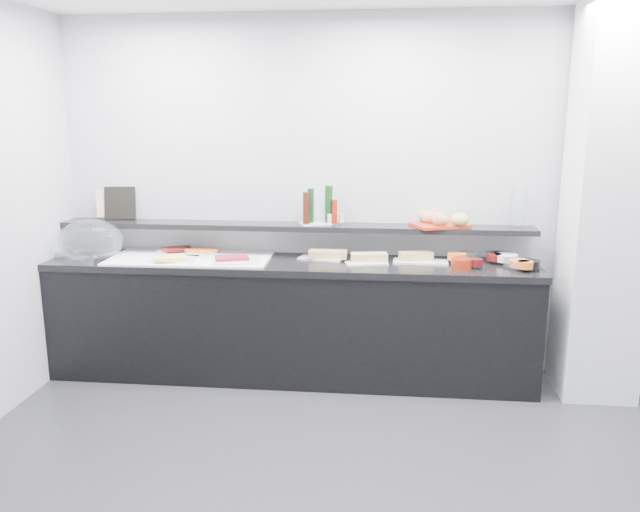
# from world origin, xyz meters

# --- Properties ---
(back_wall) EXTENTS (5.00, 0.02, 2.70)m
(back_wall) POSITION_xyz_m (0.00, 2.00, 1.35)
(back_wall) COLOR #B5B7BD
(back_wall) RESTS_ON ground
(column) EXTENTS (0.50, 0.50, 2.70)m
(column) POSITION_xyz_m (1.50, 1.65, 1.35)
(column) COLOR silver
(column) RESTS_ON ground
(buffet_cabinet) EXTENTS (3.60, 0.60, 0.85)m
(buffet_cabinet) POSITION_xyz_m (-0.70, 1.70, 0.42)
(buffet_cabinet) COLOR black
(buffet_cabinet) RESTS_ON ground
(counter_top) EXTENTS (3.62, 0.62, 0.05)m
(counter_top) POSITION_xyz_m (-0.70, 1.70, 0.88)
(counter_top) COLOR black
(counter_top) RESTS_ON buffet_cabinet
(wall_shelf) EXTENTS (3.60, 0.25, 0.04)m
(wall_shelf) POSITION_xyz_m (-0.70, 1.88, 1.13)
(wall_shelf) COLOR black
(wall_shelf) RESTS_ON back_wall
(cloche_base) EXTENTS (0.47, 0.37, 0.04)m
(cloche_base) POSITION_xyz_m (-2.29, 1.71, 0.92)
(cloche_base) COLOR #B2B5B9
(cloche_base) RESTS_ON counter_top
(cloche_dome) EXTENTS (0.53, 0.40, 0.34)m
(cloche_dome) POSITION_xyz_m (-2.22, 1.67, 1.03)
(cloche_dome) COLOR white
(cloche_dome) RESTS_ON cloche_base
(linen_runner) EXTENTS (1.21, 0.60, 0.01)m
(linen_runner) POSITION_xyz_m (-1.45, 1.69, 0.91)
(linen_runner) COLOR white
(linen_runner) RESTS_ON counter_top
(platter_meat_a) EXTENTS (0.34, 0.29, 0.01)m
(platter_meat_a) POSITION_xyz_m (-1.62, 1.84, 0.92)
(platter_meat_a) COLOR white
(platter_meat_a) RESTS_ON linen_runner
(food_meat_a) EXTENTS (0.26, 0.22, 0.02)m
(food_meat_a) POSITION_xyz_m (-1.62, 1.85, 0.94)
(food_meat_a) COLOR maroon
(food_meat_a) RESTS_ON platter_meat_a
(platter_salmon) EXTENTS (0.38, 0.30, 0.01)m
(platter_salmon) POSITION_xyz_m (-1.48, 1.80, 0.92)
(platter_salmon) COLOR silver
(platter_salmon) RESTS_ON linen_runner
(food_salmon) EXTENTS (0.25, 0.20, 0.02)m
(food_salmon) POSITION_xyz_m (-1.41, 1.83, 0.94)
(food_salmon) COLOR orange
(food_salmon) RESTS_ON platter_salmon
(platter_cheese) EXTENTS (0.34, 0.24, 0.01)m
(platter_cheese) POSITION_xyz_m (-1.55, 1.59, 0.92)
(platter_cheese) COLOR white
(platter_cheese) RESTS_ON linen_runner
(food_cheese) EXTENTS (0.26, 0.21, 0.02)m
(food_cheese) POSITION_xyz_m (-1.56, 1.53, 0.94)
(food_cheese) COLOR #FCEB62
(food_cheese) RESTS_ON platter_cheese
(platter_meat_b) EXTENTS (0.36, 0.27, 0.01)m
(platter_meat_b) POSITION_xyz_m (-1.07, 1.56, 0.92)
(platter_meat_b) COLOR white
(platter_meat_b) RESTS_ON linen_runner
(food_meat_b) EXTENTS (0.27, 0.22, 0.02)m
(food_meat_b) POSITION_xyz_m (-1.11, 1.59, 0.94)
(food_meat_b) COLOR maroon
(food_meat_b) RESTS_ON platter_meat_b
(sandwich_plate_left) EXTENTS (0.35, 0.22, 0.01)m
(sandwich_plate_left) POSITION_xyz_m (-0.48, 1.78, 0.91)
(sandwich_plate_left) COLOR silver
(sandwich_plate_left) RESTS_ON counter_top
(sandwich_food_left) EXTENTS (0.28, 0.11, 0.06)m
(sandwich_food_left) POSITION_xyz_m (-0.42, 1.77, 0.94)
(sandwich_food_left) COLOR tan
(sandwich_food_left) RESTS_ON sandwich_plate_left
(tongs_left) EXTENTS (0.16, 0.04, 0.01)m
(tongs_left) POSITION_xyz_m (-0.50, 1.76, 0.92)
(tongs_left) COLOR #AFB1B6
(tongs_left) RESTS_ON sandwich_plate_left
(sandwich_plate_mid) EXTENTS (0.32, 0.20, 0.01)m
(sandwich_plate_mid) POSITION_xyz_m (-0.13, 1.65, 0.91)
(sandwich_plate_mid) COLOR white
(sandwich_plate_mid) RESTS_ON counter_top
(sandwich_food_mid) EXTENTS (0.27, 0.14, 0.06)m
(sandwich_food_mid) POSITION_xyz_m (-0.11, 1.70, 0.94)
(sandwich_food_mid) COLOR tan
(sandwich_food_mid) RESTS_ON sandwich_plate_mid
(tongs_mid) EXTENTS (0.16, 0.01, 0.01)m
(tongs_mid) POSITION_xyz_m (-0.15, 1.61, 0.92)
(tongs_mid) COLOR silver
(tongs_mid) RESTS_ON sandwich_plate_mid
(sandwich_plate_right) EXTENTS (0.40, 0.19, 0.01)m
(sandwich_plate_right) POSITION_xyz_m (0.26, 1.75, 0.91)
(sandwich_plate_right) COLOR silver
(sandwich_plate_right) RESTS_ON counter_top
(sandwich_food_right) EXTENTS (0.26, 0.17, 0.06)m
(sandwich_food_right) POSITION_xyz_m (0.23, 1.78, 0.94)
(sandwich_food_right) COLOR tan
(sandwich_food_right) RESTS_ON sandwich_plate_right
(tongs_right) EXTENTS (0.14, 0.09, 0.01)m
(tongs_right) POSITION_xyz_m (0.27, 1.76, 0.92)
(tongs_right) COLOR silver
(tongs_right) RESTS_ON sandwich_plate_right
(bowl_glass_fruit) EXTENTS (0.19, 0.19, 0.07)m
(bowl_glass_fruit) POSITION_xyz_m (0.60, 1.81, 0.94)
(bowl_glass_fruit) COLOR white
(bowl_glass_fruit) RESTS_ON counter_top
(fill_glass_fruit) EXTENTS (0.14, 0.14, 0.05)m
(fill_glass_fruit) POSITION_xyz_m (0.52, 1.78, 0.95)
(fill_glass_fruit) COLOR orange
(fill_glass_fruit) RESTS_ON bowl_glass_fruit
(bowl_black_jam) EXTENTS (0.17, 0.17, 0.07)m
(bowl_black_jam) POSITION_xyz_m (0.83, 1.82, 0.94)
(bowl_black_jam) COLOR black
(bowl_black_jam) RESTS_ON counter_top
(fill_black_jam) EXTENTS (0.13, 0.13, 0.05)m
(fill_black_jam) POSITION_xyz_m (0.79, 1.78, 0.95)
(fill_black_jam) COLOR #5B0D0E
(fill_black_jam) RESTS_ON bowl_black_jam
(bowl_glass_cream) EXTENTS (0.23, 0.23, 0.07)m
(bowl_glass_cream) POSITION_xyz_m (0.83, 1.84, 0.94)
(bowl_glass_cream) COLOR silver
(bowl_glass_cream) RESTS_ON counter_top
(fill_glass_cream) EXTENTS (0.21, 0.21, 0.05)m
(fill_glass_cream) POSITION_xyz_m (0.87, 1.78, 0.95)
(fill_glass_cream) COLOR white
(fill_glass_cream) RESTS_ON bowl_glass_cream
(bowl_red_jam) EXTENTS (0.19, 0.19, 0.07)m
(bowl_red_jam) POSITION_xyz_m (0.54, 1.61, 0.94)
(bowl_red_jam) COLOR maroon
(bowl_red_jam) RESTS_ON counter_top
(fill_red_jam) EXTENTS (0.11, 0.11, 0.05)m
(fill_red_jam) POSITION_xyz_m (0.64, 1.60, 0.95)
(fill_red_jam) COLOR #4E0B0E
(fill_red_jam) RESTS_ON bowl_red_jam
(bowl_glass_salmon) EXTENTS (0.21, 0.21, 0.07)m
(bowl_glass_salmon) POSITION_xyz_m (0.91, 1.62, 0.94)
(bowl_glass_salmon) COLOR white
(bowl_glass_salmon) RESTS_ON counter_top
(fill_glass_salmon) EXTENTS (0.15, 0.15, 0.05)m
(fill_glass_salmon) POSITION_xyz_m (0.93, 1.59, 0.95)
(fill_glass_salmon) COLOR #F4643B
(fill_glass_salmon) RESTS_ON bowl_glass_salmon
(bowl_black_fruit) EXTENTS (0.14, 0.14, 0.07)m
(bowl_black_fruit) POSITION_xyz_m (1.01, 1.60, 0.94)
(bowl_black_fruit) COLOR black
(bowl_black_fruit) RESTS_ON counter_top
(fill_black_fruit) EXTENTS (0.13, 0.13, 0.05)m
(fill_black_fruit) POSITION_xyz_m (0.96, 1.56, 0.95)
(fill_black_fruit) COLOR orange
(fill_black_fruit) RESTS_ON bowl_black_fruit
(framed_print) EXTENTS (0.25, 0.12, 0.26)m
(framed_print) POSITION_xyz_m (-2.09, 1.95, 1.28)
(framed_print) COLOR black
(framed_print) RESTS_ON wall_shelf
(print_art) EXTENTS (0.16, 0.11, 0.22)m
(print_art) POSITION_xyz_m (-2.20, 1.94, 1.28)
(print_art) COLOR #C9A490
(print_art) RESTS_ON framed_print
(condiment_tray) EXTENTS (0.27, 0.22, 0.01)m
(condiment_tray) POSITION_xyz_m (-0.52, 1.89, 1.16)
(condiment_tray) COLOR white
(condiment_tray) RESTS_ON wall_shelf
(bottle_green_a) EXTENTS (0.06, 0.06, 0.26)m
(bottle_green_a) POSITION_xyz_m (-0.57, 1.88, 1.29)
(bottle_green_a) COLOR black
(bottle_green_a) RESTS_ON condiment_tray
(bottle_brown) EXTENTS (0.05, 0.05, 0.24)m
(bottle_brown) POSITION_xyz_m (-0.59, 1.81, 1.28)
(bottle_brown) COLOR #3D150B
(bottle_brown) RESTS_ON condiment_tray
(bottle_green_b) EXTENTS (0.07, 0.07, 0.28)m
(bottle_green_b) POSITION_xyz_m (-0.43, 1.90, 1.30)
(bottle_green_b) COLOR #103D14
(bottle_green_b) RESTS_ON condiment_tray
(bottle_hot) EXTENTS (0.05, 0.05, 0.18)m
(bottle_hot) POSITION_xyz_m (-0.38, 1.87, 1.25)
(bottle_hot) COLOR #A7140B
(bottle_hot) RESTS_ON condiment_tray
(shaker_salt) EXTENTS (0.04, 0.04, 0.07)m
(shaker_salt) POSITION_xyz_m (-0.42, 1.86, 1.20)
(shaker_salt) COLOR white
(shaker_salt) RESTS_ON condiment_tray
(shaker_pepper) EXTENTS (0.05, 0.05, 0.07)m
(shaker_pepper) POSITION_xyz_m (-0.34, 1.91, 1.20)
(shaker_pepper) COLOR white
(shaker_pepper) RESTS_ON condiment_tray
(bread_tray) EXTENTS (0.46, 0.40, 0.02)m
(bread_tray) POSITION_xyz_m (0.40, 1.88, 1.16)
(bread_tray) COLOR #B72D13
(bread_tray) RESTS_ON wall_shelf
(bread_roll_nw) EXTENTS (0.17, 0.13, 0.08)m
(bread_roll_nw) POSITION_xyz_m (0.32, 1.98, 1.21)
(bread_roll_nw) COLOR #B09243
(bread_roll_nw) RESTS_ON bread_tray
(bread_roll_n) EXTENTS (0.14, 0.10, 0.08)m
(bread_roll_n) POSITION_xyz_m (0.39, 1.93, 1.21)
(bread_roll_n) COLOR tan
(bread_roll_n) RESTS_ON bread_tray
(bread_roll_ne) EXTENTS (0.16, 0.13, 0.08)m
(bread_roll_ne) POSITION_xyz_m (0.55, 1.91, 1.21)
(bread_roll_ne) COLOR tan
(bread_roll_ne) RESTS_ON bread_tray
(bread_roll_sw) EXTENTS (0.14, 0.11, 0.08)m
(bread_roll_sw) POSITION_xyz_m (0.40, 1.80, 1.21)
(bread_roll_sw) COLOR #B97746
(bread_roll_sw) RESTS_ON bread_tray
(bread_roll_se) EXTENTS (0.14, 0.10, 0.08)m
(bread_roll_se) POSITION_xyz_m (0.54, 1.81, 1.21)
(bread_roll_se) COLOR gold
(bread_roll_se) RESTS_ON bread_tray
(bread_roll_midw) EXTENTS (0.14, 0.10, 0.08)m
(bread_roll_midw) POSITION_xyz_m (0.32, 1.91, 1.21)
(bread_roll_midw) COLOR #CB7D4D
(bread_roll_midw) RESTS_ON bread_tray
(carafe) EXTENTS (0.15, 0.15, 0.30)m
(carafe) POSITION_xyz_m (0.96, 1.90, 1.30)
(carafe) COLOR white
(carafe) RESTS_ON wall_shelf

